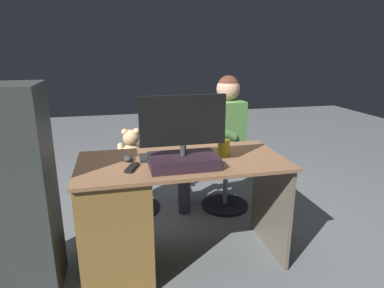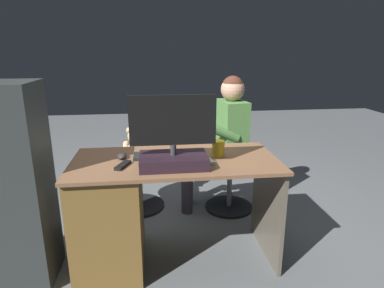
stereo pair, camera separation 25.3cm
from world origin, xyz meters
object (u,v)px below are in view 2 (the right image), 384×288
(computer_mouse, at_px, (122,156))
(teddy_bear, at_px, (136,147))
(monitor, at_px, (173,146))
(tv_remote, at_px, (123,165))
(visitor_chair, at_px, (230,182))
(keyboard, at_px, (166,155))
(person, at_px, (222,134))
(office_chair_teddy, at_px, (138,182))
(desk, at_px, (124,210))
(cup, at_px, (218,148))

(computer_mouse, bearing_deg, teddy_bear, -94.03)
(monitor, distance_m, tv_remote, 0.33)
(tv_remote, bearing_deg, visitor_chair, -116.41)
(monitor, height_order, visitor_chair, monitor)
(keyboard, distance_m, person, 0.81)
(tv_remote, xyz_separation_m, teddy_bear, (-0.04, -0.91, -0.16))
(office_chair_teddy, xyz_separation_m, visitor_chair, (-0.82, 0.12, 0.01))
(desk, bearing_deg, teddy_bear, -94.15)
(cup, height_order, person, person)
(monitor, xyz_separation_m, tv_remote, (0.30, -0.03, -0.12))
(keyboard, height_order, teddy_bear, teddy_bear)
(office_chair_teddy, xyz_separation_m, teddy_bear, (-0.00, -0.01, 0.33))
(office_chair_teddy, distance_m, visitor_chair, 0.83)
(tv_remote, distance_m, person, 1.11)
(desk, distance_m, visitor_chair, 1.12)
(tv_remote, bearing_deg, office_chair_teddy, -71.12)
(desk, xyz_separation_m, cup, (-0.63, -0.03, 0.39))
(tv_remote, bearing_deg, desk, -55.59)
(computer_mouse, xyz_separation_m, teddy_bear, (-0.05, -0.76, -0.17))
(monitor, relative_size, computer_mouse, 5.28)
(tv_remote, height_order, person, person)
(cup, relative_size, tv_remote, 0.70)
(teddy_bear, relative_size, person, 0.27)
(tv_remote, bearing_deg, teddy_bear, -71.09)
(monitor, relative_size, teddy_bear, 1.55)
(cup, height_order, teddy_bear, cup)
(computer_mouse, bearing_deg, office_chair_teddy, -94.10)
(cup, relative_size, office_chair_teddy, 0.23)
(office_chair_teddy, bearing_deg, person, 171.56)
(visitor_chair, bearing_deg, computer_mouse, 35.59)
(desk, distance_m, office_chair_teddy, 0.82)
(computer_mouse, xyz_separation_m, tv_remote, (-0.02, 0.16, -0.01))
(computer_mouse, distance_m, tv_remote, 0.16)
(desk, height_order, tv_remote, tv_remote)
(person, bearing_deg, office_chair_teddy, -8.44)
(monitor, height_order, keyboard, monitor)
(monitor, bearing_deg, cup, -152.28)
(keyboard, relative_size, tv_remote, 2.80)
(desk, relative_size, computer_mouse, 13.69)
(computer_mouse, xyz_separation_m, person, (-0.79, -0.63, -0.05))
(teddy_bear, height_order, visitor_chair, teddy_bear)
(computer_mouse, bearing_deg, visitor_chair, -144.41)
(keyboard, distance_m, office_chair_teddy, 0.92)
(visitor_chair, height_order, person, person)
(keyboard, xyz_separation_m, computer_mouse, (0.28, 0.00, 0.01))
(office_chair_teddy, bearing_deg, computer_mouse, 85.90)
(keyboard, xyz_separation_m, visitor_chair, (-0.59, -0.62, -0.48))
(keyboard, height_order, computer_mouse, computer_mouse)
(desk, xyz_separation_m, person, (-0.80, -0.69, 0.31))
(person, bearing_deg, cup, 75.84)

